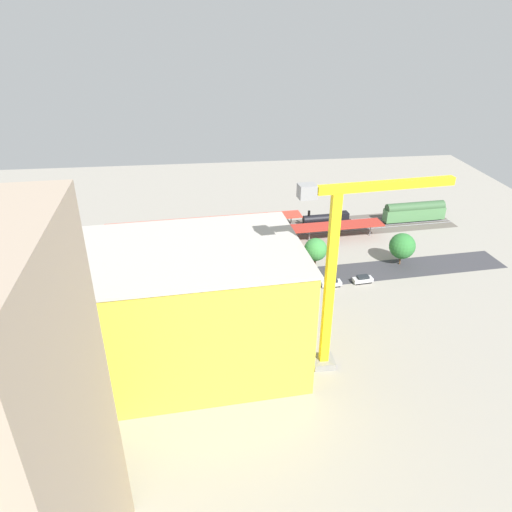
% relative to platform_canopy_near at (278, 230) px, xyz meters
% --- Properties ---
extents(ground_plane, '(183.26, 183.26, 0.00)m').
position_rel_platform_canopy_near_xyz_m(ground_plane, '(5.54, 15.76, -3.78)').
color(ground_plane, gray).
rests_on(ground_plane, ground).
extents(rail_bed, '(115.21, 21.77, 0.01)m').
position_rel_platform_canopy_near_xyz_m(rail_bed, '(5.54, -7.09, -3.78)').
color(rail_bed, '#5B544C').
rests_on(rail_bed, ground).
extents(street_asphalt, '(114.89, 17.29, 0.01)m').
position_rel_platform_canopy_near_xyz_m(street_asphalt, '(5.54, 18.97, -3.78)').
color(street_asphalt, '#38383D').
rests_on(street_asphalt, ground).
extents(track_rails, '(114.24, 15.36, 0.12)m').
position_rel_platform_canopy_near_xyz_m(track_rails, '(5.54, -7.09, -3.60)').
color(track_rails, '#9E9EA8').
rests_on(track_rails, ground).
extents(platform_canopy_near, '(56.72, 9.29, 3.96)m').
position_rel_platform_canopy_near_xyz_m(platform_canopy_near, '(0.00, 0.00, 0.00)').
color(platform_canopy_near, '#A82D23').
rests_on(platform_canopy_near, ground).
extents(platform_canopy_far, '(52.49, 8.65, 4.44)m').
position_rel_platform_canopy_near_xyz_m(platform_canopy_far, '(18.39, -7.13, 0.46)').
color(platform_canopy_far, '#C63D2D').
rests_on(platform_canopy_far, ground).
extents(locomotive, '(14.43, 3.48, 4.85)m').
position_rel_platform_canopy_near_xyz_m(locomotive, '(-15.95, -9.84, -2.05)').
color(locomotive, black).
rests_on(locomotive, ground).
extents(passenger_coach, '(18.06, 4.32, 5.82)m').
position_rel_platform_canopy_near_xyz_m(passenger_coach, '(-40.99, -9.84, -0.73)').
color(passenger_coach, black).
rests_on(passenger_coach, ground).
extents(parked_car_0, '(4.57, 2.19, 1.69)m').
position_rel_platform_canopy_near_xyz_m(parked_car_0, '(-15.59, 21.88, -3.02)').
color(parked_car_0, black).
rests_on(parked_car_0, ground).
extents(parked_car_1, '(4.53, 2.02, 1.74)m').
position_rel_platform_canopy_near_xyz_m(parked_car_1, '(-8.23, 22.53, -3.00)').
color(parked_car_1, black).
rests_on(parked_car_1, ground).
extents(parked_car_2, '(4.16, 2.07, 1.75)m').
position_rel_platform_canopy_near_xyz_m(parked_car_2, '(0.41, 22.82, -3.01)').
color(parked_car_2, black).
rests_on(parked_car_2, ground).
extents(parked_car_3, '(4.89, 2.02, 1.63)m').
position_rel_platform_canopy_near_xyz_m(parked_car_3, '(7.72, 22.36, -3.05)').
color(parked_car_3, black).
rests_on(parked_car_3, ground).
extents(parked_car_4, '(4.29, 1.95, 1.64)m').
position_rel_platform_canopy_near_xyz_m(parked_car_4, '(16.16, 22.04, -3.06)').
color(parked_car_4, black).
rests_on(parked_car_4, ground).
extents(parked_car_5, '(4.57, 2.17, 1.71)m').
position_rel_platform_canopy_near_xyz_m(parked_car_5, '(23.83, 22.55, -3.03)').
color(parked_car_5, black).
rests_on(parked_car_5, ground).
extents(construction_building, '(43.51, 26.74, 20.89)m').
position_rel_platform_canopy_near_xyz_m(construction_building, '(24.87, 43.92, 6.67)').
color(construction_building, yellow).
rests_on(construction_building, ground).
extents(construction_roof_slab, '(44.15, 27.38, 0.40)m').
position_rel_platform_canopy_near_xyz_m(construction_roof_slab, '(24.87, 43.92, 17.32)').
color(construction_roof_slab, '#B7B2A8').
rests_on(construction_roof_slab, construction_building).
extents(tower_crane, '(23.80, 4.20, 32.48)m').
position_rel_platform_canopy_near_xyz_m(tower_crane, '(-1.77, 47.51, 15.19)').
color(tower_crane, gray).
rests_on(tower_crane, ground).
extents(box_truck_0, '(9.68, 2.72, 3.35)m').
position_rel_platform_canopy_near_xyz_m(box_truck_0, '(6.74, 25.81, -2.12)').
color(box_truck_0, black).
rests_on(box_truck_0, ground).
extents(street_tree_0, '(5.32, 5.32, 7.79)m').
position_rel_platform_canopy_near_xyz_m(street_tree_0, '(-6.35, 14.57, 1.33)').
color(street_tree_0, brown).
rests_on(street_tree_0, ground).
extents(street_tree_1, '(4.67, 4.67, 7.26)m').
position_rel_platform_canopy_near_xyz_m(street_tree_1, '(0.18, 13.43, 1.13)').
color(street_tree_1, brown).
rests_on(street_tree_1, ground).
extents(street_tree_2, '(5.51, 5.51, 8.24)m').
position_rel_platform_canopy_near_xyz_m(street_tree_2, '(18.57, 14.41, 1.68)').
color(street_tree_2, brown).
rests_on(street_tree_2, ground).
extents(street_tree_3, '(6.07, 6.07, 7.86)m').
position_rel_platform_canopy_near_xyz_m(street_tree_3, '(-27.11, 14.59, 1.04)').
color(street_tree_3, brown).
rests_on(street_tree_3, ground).
extents(traffic_light, '(0.50, 0.36, 5.93)m').
position_rel_platform_canopy_near_xyz_m(traffic_light, '(22.42, 23.85, 0.21)').
color(traffic_light, '#333333').
rests_on(traffic_light, ground).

